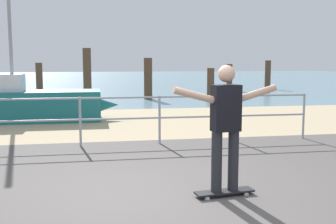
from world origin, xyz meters
TOP-DOWN VIEW (x-y plane):
  - beach_strip at (0.00, 7.00)m, footprint 24.00×6.00m
  - sea_surface at (0.00, 35.00)m, footprint 72.00×50.00m
  - railing_fence at (-1.98, 3.60)m, footprint 11.65×0.05m
  - sailboat at (-2.71, 7.57)m, footprint 4.95×1.40m
  - skateboard at (0.81, 0.03)m, footprint 0.82×0.31m
  - skateboarder at (0.81, 0.03)m, footprint 1.44×0.28m
  - groyne_post_1 at (-3.86, 19.31)m, footprint 0.37×0.37m
  - groyne_post_2 at (-1.12, 13.64)m, footprint 0.36×0.36m
  - groyne_post_3 at (1.62, 13.92)m, footprint 0.38×0.38m
  - groyne_post_4 at (4.35, 13.09)m, footprint 0.33×0.33m
  - groyne_post_5 at (7.09, 18.61)m, footprint 0.34×0.34m
  - groyne_post_6 at (9.83, 19.36)m, footprint 0.36×0.36m

SIDE VIEW (x-z plane):
  - beach_strip at x=0.00m, z-range -0.02..0.02m
  - sea_surface at x=0.00m, z-range -0.02..0.02m
  - skateboard at x=0.81m, z-range 0.03..0.11m
  - sailboat at x=-2.71m, z-range -1.96..3.00m
  - railing_fence at x=-1.98m, z-range 0.17..1.22m
  - groyne_post_4 at x=4.35m, z-range 0.00..1.45m
  - groyne_post_5 at x=7.09m, z-range 0.00..1.57m
  - groyne_post_1 at x=-3.86m, z-range 0.00..1.66m
  - groyne_post_6 at x=9.83m, z-range 0.00..1.78m
  - groyne_post_3 at x=1.62m, z-range 0.00..1.90m
  - skateboarder at x=0.81m, z-range 0.19..1.84m
  - groyne_post_2 at x=-1.12m, z-range 0.00..2.32m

